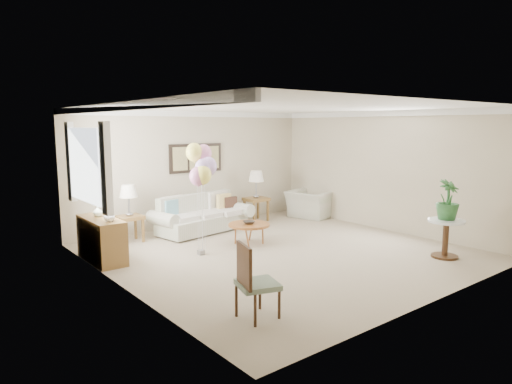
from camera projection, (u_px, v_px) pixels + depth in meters
ground_plane at (282, 252)px, 8.31m from camera, size 6.00×6.00×0.00m
room_shell at (275, 163)px, 8.08m from camera, size 6.04×6.04×2.60m
wall_art_triptych at (196, 158)px, 10.38m from camera, size 1.35×0.06×0.65m
sofa at (202, 217)px, 9.86m from camera, size 2.31×1.12×0.80m
end_table_left at (130, 220)px, 8.96m from camera, size 0.49×0.44×0.53m
end_table_right at (256, 201)px, 10.95m from camera, size 0.52×0.47×0.57m
lamp_left at (128, 192)px, 8.88m from camera, size 0.35×0.35×0.62m
lamp_right at (256, 177)px, 10.87m from camera, size 0.37×0.37×0.65m
coffee_table at (249, 225)px, 8.81m from camera, size 0.80×0.80×0.40m
decor_bowl at (249, 222)px, 8.79m from camera, size 0.29×0.29×0.06m
armchair at (310, 204)px, 11.42m from camera, size 1.10×1.19×0.66m
side_table at (446, 229)px, 7.90m from camera, size 0.62×0.62×0.67m
potted_plant at (448, 200)px, 7.87m from camera, size 0.42×0.42×0.69m
accent_chair at (253, 280)px, 5.37m from camera, size 0.57×0.57×0.93m
credenza at (102, 240)px, 7.72m from camera, size 0.46×1.20×0.74m
vase_white at (109, 216)px, 7.39m from camera, size 0.23×0.23×0.19m
vase_sage at (98, 211)px, 7.80m from camera, size 0.20×0.20×0.18m
balloon_cluster at (202, 166)px, 7.89m from camera, size 0.55×0.59×1.99m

